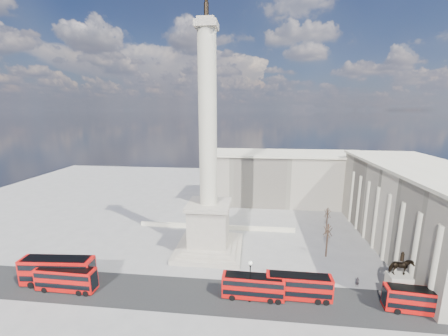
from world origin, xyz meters
The scene contains 18 objects.
ground centered at (0.00, 0.00, 0.00)m, with size 180.00×180.00×0.00m, color gray.
asphalt_road centered at (5.00, -10.00, 0.00)m, with size 120.00×9.00×0.01m, color #242424.
nelsons_column centered at (0.00, 5.00, 12.92)m, with size 14.00×14.00×49.85m.
balustrade_wall centered at (0.00, 16.00, 0.55)m, with size 40.00×0.60×1.10m, color beige.
building_east centered at (45.00, 10.00, 9.32)m, with size 19.00×46.00×18.60m.
building_northeast centered at (20.00, 40.00, 8.32)m, with size 51.00×17.00×16.60m.
red_bus_a centered at (-21.70, -11.19, 2.16)m, with size 10.20×2.55×4.12m.
red_bus_b centered at (9.64, -9.77, 2.12)m, with size 10.01×2.59×4.04m.
red_bus_c centered at (16.93, -9.13, 2.20)m, with size 10.40×2.61×4.20m.
red_bus_d centered at (34.45, -10.38, 2.06)m, with size 9.85×3.04×3.93m.
red_bus_e centered at (-24.21, -9.76, 2.63)m, with size 12.54×3.71×5.02m.
victorian_lamp centered at (9.07, -10.62, 4.14)m, with size 0.60×0.60×7.04m.
equestrian_statue centered at (32.54, -7.87, 2.98)m, with size 4.11×3.09×8.54m.
bare_tree_mid centered at (24.73, 4.91, 6.00)m, with size 2.01×2.01×7.62m.
bare_tree_far centered at (27.46, 15.92, 5.62)m, with size 1.75×1.75×7.14m.
pedestrian_walking centered at (27.59, -4.85, 0.85)m, with size 0.62×0.41×1.70m, color black.
pedestrian_standing centered at (22.14, -6.50, 0.81)m, with size 0.79×0.61×1.62m, color black.
pedestrian_crossing centered at (19.99, -4.19, 0.86)m, with size 1.01×0.42×1.73m, color black.
Camera 1 is at (9.12, -49.43, 29.98)m, focal length 22.00 mm.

